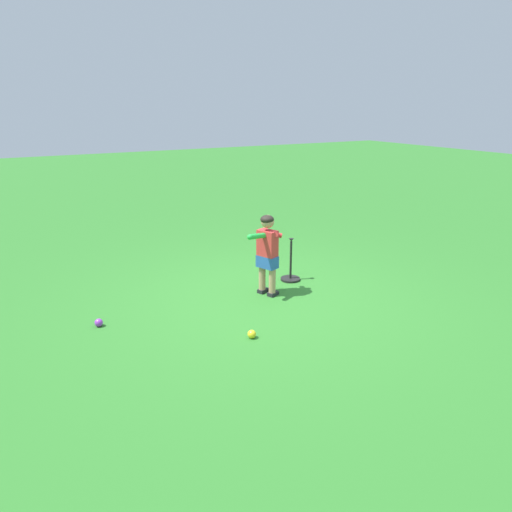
{
  "coord_description": "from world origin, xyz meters",
  "views": [
    {
      "loc": [
        -2.85,
        -4.82,
        2.42
      ],
      "look_at": [
        0.11,
        0.44,
        0.45
      ],
      "focal_mm": 32.87,
      "sensor_mm": 36.0,
      "label": 1
    }
  ],
  "objects_px": {
    "child_batter": "(267,248)",
    "play_ball_midfield": "(252,334)",
    "batting_tee": "(290,273)",
    "play_ball_by_bucket": "(99,323)"
  },
  "relations": [
    {
      "from": "play_ball_midfield",
      "to": "play_ball_by_bucket",
      "type": "bearing_deg",
      "value": 141.63
    },
    {
      "from": "play_ball_midfield",
      "to": "batting_tee",
      "type": "distance_m",
      "value": 1.83
    },
    {
      "from": "child_batter",
      "to": "batting_tee",
      "type": "distance_m",
      "value": 0.84
    },
    {
      "from": "child_batter",
      "to": "play_ball_by_bucket",
      "type": "xyz_separation_m",
      "value": [
        -2.15,
        0.13,
        -0.6
      ]
    },
    {
      "from": "play_ball_by_bucket",
      "to": "child_batter",
      "type": "bearing_deg",
      "value": -3.38
    },
    {
      "from": "child_batter",
      "to": "play_ball_midfield",
      "type": "bearing_deg",
      "value": -128.21
    },
    {
      "from": "child_batter",
      "to": "play_ball_midfield",
      "type": "relative_size",
      "value": 11.57
    },
    {
      "from": "play_ball_midfield",
      "to": "child_batter",
      "type": "bearing_deg",
      "value": 51.79
    },
    {
      "from": "child_batter",
      "to": "play_ball_midfield",
      "type": "xyz_separation_m",
      "value": [
        -0.76,
        -0.97,
        -0.6
      ]
    },
    {
      "from": "child_batter",
      "to": "batting_tee",
      "type": "height_order",
      "value": "child_batter"
    }
  ]
}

